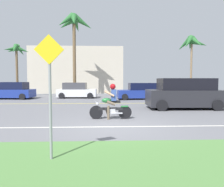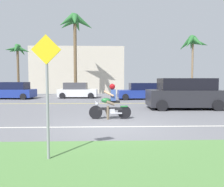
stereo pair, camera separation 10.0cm
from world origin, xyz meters
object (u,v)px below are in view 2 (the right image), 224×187
Objects in this scene: parked_car_1 at (77,91)px; street_sign at (47,86)px; parked_car_3 at (189,91)px; palm_tree_0 at (17,53)px; parked_car_2 at (141,92)px; palm_tree_1 at (74,27)px; parked_car_0 at (13,91)px; palm_tree_2 at (193,45)px; motorcyclist at (110,104)px; suv_nearby at (185,94)px.

street_sign reaches higher than parked_car_1.
parked_car_3 reaches higher than parked_car_1.
palm_tree_0 is 2.07× the size of street_sign.
palm_tree_1 is at bearing 150.73° from parked_car_2.
parked_car_0 is 20.05m from palm_tree_2.
palm_tree_0 reaches higher than parked_car_1.
palm_tree_2 is (2.33, 4.93, 5.10)m from parked_car_3.
street_sign reaches higher than parked_car_0.
motorcyclist is at bearing -123.97° from palm_tree_2.
palm_tree_2 is 23.19m from street_sign.
palm_tree_1 reaches higher than palm_tree_0.
street_sign is (-6.11, -8.15, 0.73)m from suv_nearby.
street_sign is at bearing -83.67° from palm_tree_1.
parked_car_1 is 0.55× the size of palm_tree_2.
suv_nearby is 7.30m from parked_car_3.
suv_nearby is at bearing -51.05° from palm_tree_1.
parked_car_3 is 17.40m from street_sign.
street_sign is at bearing -64.20° from parked_car_0.
suv_nearby reaches higher than parked_car_3.
palm_tree_1 is at bearing 27.04° from parked_car_0.
parked_car_2 is at bearing -15.96° from palm_tree_0.
motorcyclist is at bearing 73.40° from street_sign.
parked_car_2 is 1.51× the size of street_sign.
motorcyclist is 15.31m from palm_tree_1.
parked_car_1 is at bearing -16.14° from palm_tree_0.
motorcyclist is at bearing -145.22° from suv_nearby.
palm_tree_2 reaches higher than parked_car_0.
parked_car_3 is at bearing -2.16° from parked_car_0.
palm_tree_1 is at bearing 96.33° from street_sign.
palm_tree_2 is (13.46, 1.52, -1.57)m from palm_tree_1.
palm_tree_0 is at bearing 168.98° from parked_car_3.
motorcyclist reaches higher than parked_car_2.
street_sign reaches higher than motorcyclist.
parked_car_1 is at bearing 164.25° from parked_car_2.
motorcyclist is 0.47× the size of parked_car_2.
palm_tree_1 reaches higher than palm_tree_2.
palm_tree_2 reaches higher than parked_car_3.
street_sign reaches higher than parked_car_3.
parked_car_3 is at bearing -7.77° from parked_car_1.
motorcyclist is 0.50× the size of parked_car_1.
palm_tree_2 is (9.98, 14.81, 5.18)m from motorcyclist.
parked_car_0 is 1.11× the size of parked_car_1.
palm_tree_1 is (-6.51, 3.65, 6.73)m from parked_car_2.
parked_car_1 is at bearing 104.74° from motorcyclist.
palm_tree_0 is at bearing 113.92° from street_sign.
palm_tree_2 is at bearing 65.29° from suv_nearby.
parked_car_3 is (16.57, -0.63, 0.02)m from parked_car_0.
suv_nearby reaches higher than motorcyclist.
suv_nearby is 0.67× the size of palm_tree_2.
suv_nearby reaches higher than parked_car_2.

